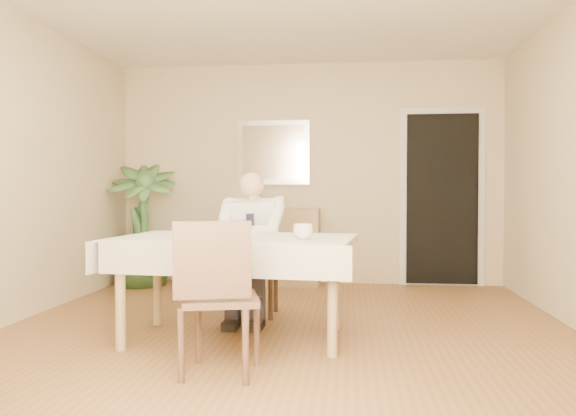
# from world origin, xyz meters

# --- Properties ---
(room) EXTENTS (5.00, 5.02, 2.60)m
(room) POSITION_xyz_m (0.00, 0.00, 1.30)
(room) COLOR brown
(room) RESTS_ON ground
(window) EXTENTS (1.34, 0.04, 1.44)m
(window) POSITION_xyz_m (0.00, -2.47, 1.45)
(window) COLOR silver
(window) RESTS_ON room
(doorway) EXTENTS (0.96, 0.07, 2.10)m
(doorway) POSITION_xyz_m (1.55, 2.46, 1.00)
(doorway) COLOR silver
(doorway) RESTS_ON ground
(mirror) EXTENTS (0.86, 0.04, 0.76)m
(mirror) POSITION_xyz_m (-0.41, 2.47, 1.55)
(mirror) COLOR silver
(mirror) RESTS_ON room
(dining_table) EXTENTS (1.81, 1.17, 0.75)m
(dining_table) POSITION_xyz_m (-0.33, -0.13, 0.67)
(dining_table) COLOR tan
(dining_table) RESTS_ON ground
(chair_far) EXTENTS (0.41, 0.41, 0.83)m
(chair_far) POSITION_xyz_m (-0.33, 0.74, 0.47)
(chair_far) COLOR #43281D
(chair_far) RESTS_ON ground
(chair_near) EXTENTS (0.53, 0.53, 0.92)m
(chair_near) POSITION_xyz_m (-0.26, -0.99, 0.52)
(chair_near) COLOR #43281D
(chair_near) RESTS_ON ground
(seated_man) EXTENTS (0.48, 0.72, 1.24)m
(seated_man) POSITION_xyz_m (-0.33, 0.46, 0.69)
(seated_man) COLOR white
(seated_man) RESTS_ON ground
(plate) EXTENTS (0.26, 0.26, 0.02)m
(plate) POSITION_xyz_m (-0.36, 0.07, 0.76)
(plate) COLOR white
(plate) RESTS_ON dining_table
(food) EXTENTS (0.14, 0.14, 0.06)m
(food) POSITION_xyz_m (-0.36, 0.07, 0.78)
(food) COLOR #976647
(food) RESTS_ON dining_table
(knife) EXTENTS (0.01, 0.13, 0.01)m
(knife) POSITION_xyz_m (-0.32, 0.01, 0.78)
(knife) COLOR silver
(knife) RESTS_ON dining_table
(fork) EXTENTS (0.01, 0.13, 0.01)m
(fork) POSITION_xyz_m (-0.40, 0.01, 0.78)
(fork) COLOR silver
(fork) RESTS_ON dining_table
(coffee_mug) EXTENTS (0.17, 0.17, 0.11)m
(coffee_mug) POSITION_xyz_m (0.18, -0.30, 0.81)
(coffee_mug) COLOR white
(coffee_mug) RESTS_ON dining_table
(sideboard) EXTENTS (1.12, 0.40, 0.89)m
(sideboard) POSITION_xyz_m (-0.41, 2.32, 0.45)
(sideboard) COLOR tan
(sideboard) RESTS_ON ground
(photo_frame_left) EXTENTS (0.10, 0.02, 0.14)m
(photo_frame_left) POSITION_xyz_m (-0.88, 2.32, 0.96)
(photo_frame_left) COLOR silver
(photo_frame_left) RESTS_ON sideboard
(photo_frame_center) EXTENTS (0.10, 0.02, 0.14)m
(photo_frame_center) POSITION_xyz_m (-0.60, 2.37, 0.96)
(photo_frame_center) COLOR silver
(photo_frame_center) RESTS_ON sideboard
(photo_frame_right) EXTENTS (0.10, 0.02, 0.14)m
(photo_frame_right) POSITION_xyz_m (-0.32, 2.40, 0.96)
(photo_frame_right) COLOR silver
(photo_frame_right) RESTS_ON sideboard
(potted_palm) EXTENTS (0.95, 0.95, 1.41)m
(potted_palm) POSITION_xyz_m (-1.90, 2.09, 0.71)
(potted_palm) COLOR #345F2D
(potted_palm) RESTS_ON ground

